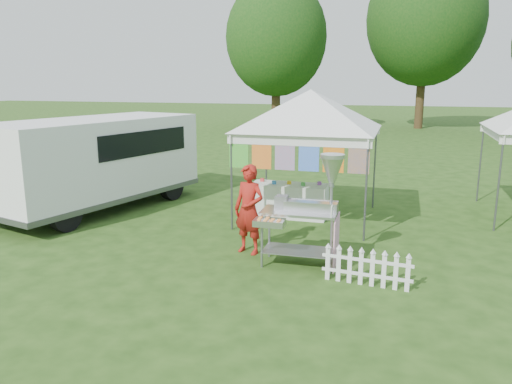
% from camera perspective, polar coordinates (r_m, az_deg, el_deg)
% --- Properties ---
extents(ground, '(120.00, 120.00, 0.00)m').
position_cam_1_polar(ground, '(8.72, 1.64, -8.85)').
color(ground, '#224212').
rests_on(ground, ground).
extents(canopy_main, '(4.24, 4.24, 3.45)m').
position_cam_1_polar(canopy_main, '(11.53, 6.28, 11.53)').
color(canopy_main, '#59595E').
rests_on(canopy_main, ground).
extents(tree_left, '(6.40, 6.40, 9.53)m').
position_cam_1_polar(tree_left, '(32.96, 2.35, 17.22)').
color(tree_left, '#322212').
rests_on(tree_left, ground).
extents(tree_mid, '(7.60, 7.60, 11.52)m').
position_cam_1_polar(tree_mid, '(36.08, 18.82, 18.26)').
color(tree_mid, '#322212').
rests_on(tree_mid, ground).
extents(donut_cart, '(1.43, 1.01, 1.99)m').
position_cam_1_polar(donut_cart, '(8.58, 6.35, -1.08)').
color(donut_cart, gray).
rests_on(donut_cart, ground).
extents(vendor, '(0.71, 0.57, 1.69)m').
position_cam_1_polar(vendor, '(9.30, -0.80, -2.01)').
color(vendor, '#A41C14').
rests_on(vendor, ground).
extents(cargo_van, '(3.52, 5.85, 2.28)m').
position_cam_1_polar(cargo_van, '(13.21, -17.42, 3.48)').
color(cargo_van, white).
rests_on(cargo_van, ground).
extents(picket_fence, '(1.43, 0.18, 0.56)m').
position_cam_1_polar(picket_fence, '(8.17, 12.52, -8.52)').
color(picket_fence, white).
rests_on(picket_fence, ground).
extents(display_table, '(1.80, 0.70, 0.79)m').
position_cam_1_polar(display_table, '(11.94, 3.80, -0.95)').
color(display_table, white).
rests_on(display_table, ground).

